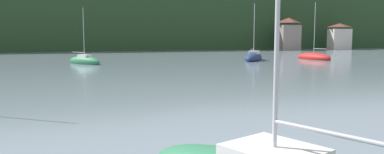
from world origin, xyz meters
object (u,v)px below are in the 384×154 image
at_px(sailboat_far_3, 254,58).
at_px(shore_building_central, 288,34).
at_px(sailboat_far_1, 85,61).
at_px(sailboat_far_4, 314,57).
at_px(shore_building_eastcentral, 340,37).

bearing_deg(sailboat_far_3, shore_building_central, -1.25).
height_order(sailboat_far_1, sailboat_far_4, sailboat_far_4).
relative_size(shore_building_eastcentral, sailboat_far_1, 0.90).
distance_m(sailboat_far_3, sailboat_far_4, 10.39).
height_order(shore_building_eastcentral, sailboat_far_4, sailboat_far_4).
height_order(shore_building_central, sailboat_far_1, shore_building_central).
bearing_deg(sailboat_far_3, shore_building_eastcentral, -14.44).
height_order(shore_building_central, sailboat_far_3, sailboat_far_3).
relative_size(sailboat_far_1, sailboat_far_4, 0.84).
xyz_separation_m(shore_building_central, sailboat_far_4, (-16.37, -34.58, -3.70)).
xyz_separation_m(shore_building_eastcentral, sailboat_far_4, (-31.67, -34.17, -3.07)).
relative_size(sailboat_far_1, sailboat_far_3, 0.87).
relative_size(shore_building_eastcentral, sailboat_far_3, 0.78).
distance_m(sailboat_far_1, sailboat_far_3, 24.70).
bearing_deg(shore_building_central, sailboat_far_3, -127.93).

